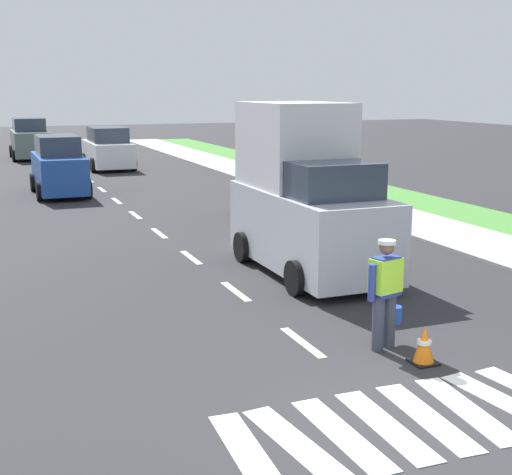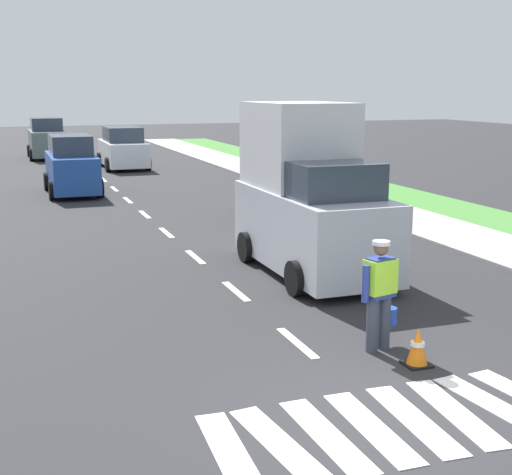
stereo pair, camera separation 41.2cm
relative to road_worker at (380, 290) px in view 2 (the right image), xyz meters
name	(u,v)px [view 2 (the right image)]	position (x,y,z in m)	size (l,w,h in m)	color
ground_plane	(113,188)	(-1.04, 18.96, -0.93)	(96.00, 96.00, 0.00)	#28282B
sidewalk_right	(431,227)	(6.16, 7.96, -0.93)	(2.40, 72.00, 0.14)	#9E9E99
grass_verge_right	(501,222)	(8.56, 7.96, -0.93)	(2.40, 72.00, 0.06)	#478438
crosswalk_stripes	(393,423)	(-1.04, -2.20, -0.92)	(4.52, 1.93, 0.01)	white
lane_center_line	(99,176)	(-1.04, 23.16, -0.93)	(0.14, 46.40, 0.01)	silver
road_worker	(380,290)	(0.00, 0.00, 0.00)	(0.72, 0.49, 1.67)	#383D4C
traffic_cone_near	(417,347)	(0.20, -0.73, -0.66)	(0.36, 0.36, 0.56)	black
delivery_truck	(309,196)	(0.91, 4.65, 0.68)	(2.16, 4.60, 3.54)	silver
car_parked_far	(293,188)	(2.99, 10.50, 0.00)	(1.89, 3.99, 2.02)	silver
car_outgoing_far	(123,149)	(0.52, 25.84, 0.00)	(2.09, 4.38, 2.00)	silver
car_oncoming_second	(72,167)	(-2.67, 17.97, 0.07)	(1.86, 4.15, 2.15)	#1E4799
car_oncoming_third	(47,139)	(-2.58, 32.34, 0.10)	(2.08, 4.26, 2.22)	slate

